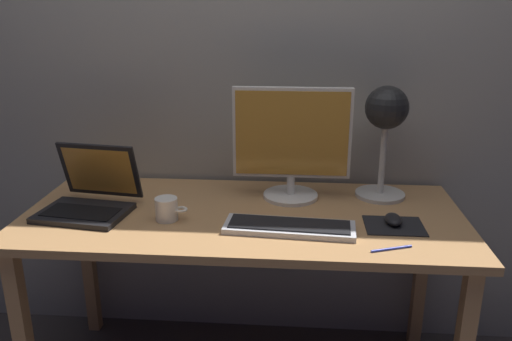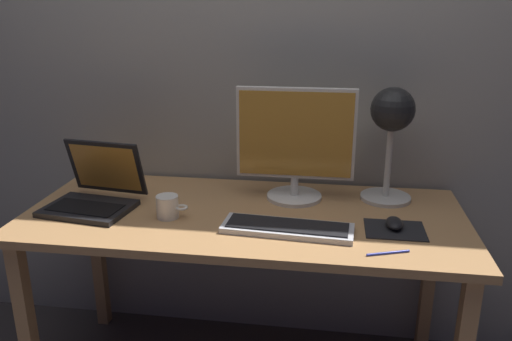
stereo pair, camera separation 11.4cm
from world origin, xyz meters
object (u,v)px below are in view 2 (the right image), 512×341
mouse (394,223)px  pen (388,253)px  desk_lamp (392,121)px  coffee_mug (168,207)px  keyboard_main (287,228)px  monitor (295,142)px  laptop (97,188)px

mouse → pen: (-0.04, -0.19, -0.02)m
desk_lamp → coffee_mug: (-0.78, -0.29, -0.27)m
keyboard_main → desk_lamp: desk_lamp is taller
monitor → desk_lamp: desk_lamp is taller
keyboard_main → coffee_mug: size_ratio=3.92×
laptop → desk_lamp: 1.13m
monitor → pen: (0.32, -0.43, -0.23)m
desk_lamp → pen: desk_lamp is taller
keyboard_main → pen: 0.34m
coffee_mug → pen: (0.75, -0.17, -0.04)m
laptop → keyboard_main: bearing=-10.2°
coffee_mug → monitor: bearing=30.5°
laptop → desk_lamp: desk_lamp is taller
coffee_mug → laptop: bearing=165.4°
pen → desk_lamp: bearing=85.9°
monitor → laptop: (-0.73, -0.17, -0.16)m
keyboard_main → laptop: (-0.73, 0.13, 0.05)m
desk_lamp → mouse: 0.40m
monitor → pen: bearing=-53.1°
coffee_mug → pen: coffee_mug is taller
monitor → keyboard_main: size_ratio=1.00×
desk_lamp → mouse: desk_lamp is taller
laptop → pen: (1.05, -0.25, -0.06)m
mouse → desk_lamp: bearing=90.9°
coffee_mug → mouse: bearing=1.5°
monitor → mouse: monitor is taller
mouse → pen: mouse is taller
monitor → coffee_mug: 0.53m
monitor → mouse: size_ratio=4.68×
monitor → desk_lamp: (0.35, 0.04, 0.08)m
monitor → keyboard_main: (0.00, -0.31, -0.22)m
laptop → pen: laptop is taller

